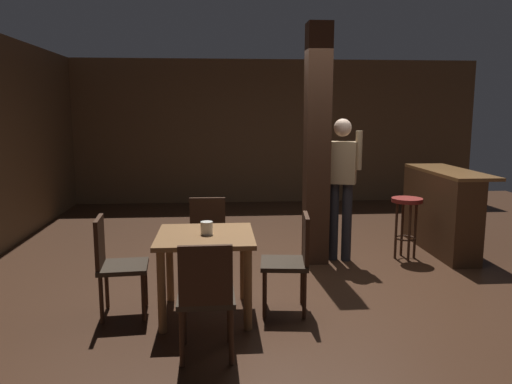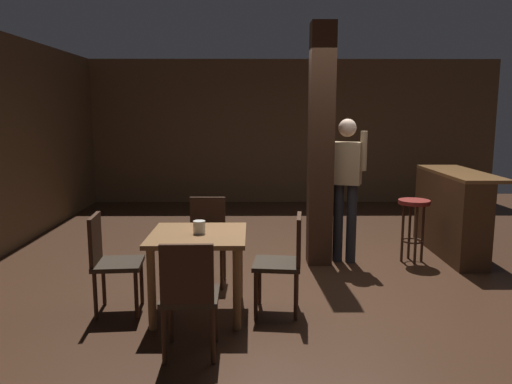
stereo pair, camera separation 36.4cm
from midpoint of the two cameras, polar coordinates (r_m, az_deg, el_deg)
name	(u,v)px [view 2 (the right image)]	position (r m, az deg, el deg)	size (l,w,h in m)	color
ground_plane	(323,272)	(5.80, 9.51, -9.08)	(10.80, 10.80, 0.00)	#382114
wall_back	(293,132)	(9.97, 5.29, 6.86)	(8.00, 0.10, 2.80)	brown
pillar	(321,147)	(5.89, 9.19, 5.14)	(0.28, 0.28, 2.80)	#382114
dining_table	(198,248)	(4.47, -4.29, -6.47)	(0.85, 0.85, 0.74)	brown
chair_east	(286,258)	(4.52, 5.74, -7.56)	(0.46, 0.46, 0.89)	#2D2319
chair_south	(189,292)	(3.70, -4.82, -11.41)	(0.43, 0.43, 0.89)	#2D2319
chair_west	(109,258)	(4.64, -14.27, -7.34)	(0.45, 0.45, 0.89)	#2D2319
chair_north	(207,236)	(5.30, -3.69, -5.00)	(0.43, 0.43, 0.89)	#2D2319
napkin_cup	(199,227)	(4.42, -4.16, -4.05)	(0.11, 0.11, 0.11)	silver
standing_person	(346,180)	(6.04, 11.95, 1.36)	(0.47, 0.31, 1.72)	tan
bar_counter	(450,212)	(6.86, 22.75, -2.15)	(0.56, 1.63, 1.06)	brown
bar_stool_near	(414,215)	(6.33, 19.15, -2.50)	(0.37, 0.37, 0.76)	maroon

